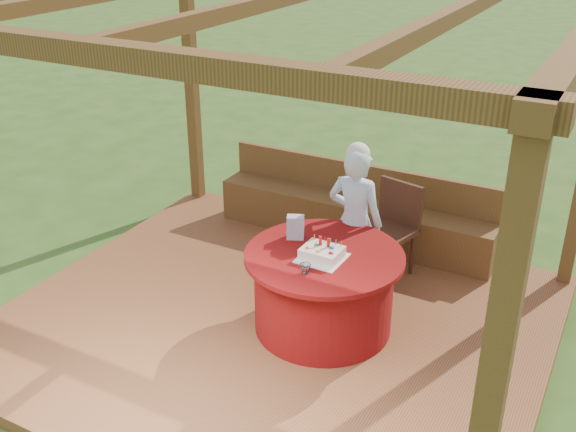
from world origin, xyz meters
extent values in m
plane|color=#2A4A18|center=(0.00, 0.00, 0.00)|extent=(60.00, 60.00, 0.00)
cube|color=brown|center=(0.00, 0.00, 0.06)|extent=(4.50, 4.00, 0.12)
cube|color=brown|center=(2.13, -1.88, 1.42)|extent=(0.12, 0.12, 2.60)
cube|color=brown|center=(-2.13, 1.88, 1.42)|extent=(0.12, 0.12, 2.60)
cube|color=brown|center=(0.00, -1.88, 2.78)|extent=(4.50, 0.14, 0.12)
cube|color=brown|center=(0.00, 0.00, 2.78)|extent=(0.10, 3.70, 0.10)
cube|color=brown|center=(1.30, 0.00, 2.78)|extent=(0.10, 3.70, 0.10)
cube|color=brown|center=(0.00, 1.70, 0.34)|extent=(3.00, 0.42, 0.45)
cube|color=brown|center=(0.00, 1.88, 0.75)|extent=(3.00, 0.06, 0.35)
cylinder|color=maroon|center=(0.42, 0.09, 0.45)|extent=(1.15, 1.15, 0.67)
cylinder|color=maroon|center=(0.42, 0.09, 0.81)|extent=(1.31, 1.31, 0.04)
cube|color=#3D1F13|center=(0.57, 1.16, 0.58)|extent=(0.56, 0.56, 0.05)
cylinder|color=#3D1F13|center=(0.35, 1.03, 0.35)|extent=(0.04, 0.04, 0.46)
cylinder|color=#3D1F13|center=(0.70, 0.94, 0.35)|extent=(0.04, 0.04, 0.46)
cylinder|color=#3D1F13|center=(0.43, 1.38, 0.35)|extent=(0.04, 0.04, 0.46)
cylinder|color=#3D1F13|center=(0.79, 1.30, 0.35)|extent=(0.04, 0.04, 0.46)
cube|color=#3D1F13|center=(0.62, 1.37, 0.80)|extent=(0.46, 0.15, 0.45)
imported|color=#A2C7F0|center=(0.40, 0.76, 0.82)|extent=(0.51, 0.34, 1.40)
sphere|color=white|center=(0.40, 0.76, 1.46)|extent=(0.21, 0.21, 0.21)
cube|color=white|center=(0.44, 0.01, 0.83)|extent=(0.36, 0.36, 0.01)
cube|color=white|center=(0.44, 0.01, 0.88)|extent=(0.32, 0.25, 0.09)
cylinder|color=red|center=(0.41, 0.05, 0.96)|extent=(0.03, 0.03, 0.07)
cylinder|color=red|center=(0.48, 0.05, 0.96)|extent=(0.03, 0.03, 0.07)
sphere|color=orange|center=(0.34, -0.05, 0.93)|extent=(0.04, 0.04, 0.04)
sphere|color=yellow|center=(0.44, -0.06, 0.93)|extent=(0.04, 0.04, 0.04)
sphere|color=red|center=(0.54, -0.04, 0.93)|extent=(0.04, 0.04, 0.04)
sphere|color=green|center=(0.38, 0.03, 0.93)|extent=(0.04, 0.04, 0.04)
sphere|color=blue|center=(0.51, 0.04, 0.93)|extent=(0.04, 0.04, 0.04)
cube|color=#DE90C8|center=(0.09, 0.22, 0.93)|extent=(0.17, 0.14, 0.20)
imported|color=white|center=(0.43, -0.27, 0.87)|extent=(0.10, 0.10, 0.08)
camera|label=1|loc=(2.44, -4.28, 3.45)|focal=42.00mm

